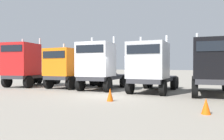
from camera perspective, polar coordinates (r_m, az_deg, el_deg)
ground at (r=14.00m, az=-0.52°, el=-6.63°), size 200.00×200.00×0.00m
semi_truck_red at (r=21.31m, az=-21.69°, el=1.37°), size 3.70×6.31×4.47m
semi_truck_orange at (r=19.02m, az=-11.41°, el=0.61°), size 2.91×6.16×3.89m
semi_truck_white at (r=16.99m, az=-3.20°, el=1.03°), size 3.33×6.38×4.20m
semi_truck_silver at (r=15.40m, az=10.09°, el=0.76°), size 2.84×6.39×4.04m
semi_truck_black at (r=14.86m, az=25.06°, el=0.86°), size 3.31×6.44×4.06m
traffic_cone_near at (r=9.25m, az=23.35°, el=-8.68°), size 0.36×0.36×0.62m
traffic_cone_mid at (r=11.63m, az=-0.51°, el=-6.46°), size 0.36×0.36×0.69m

